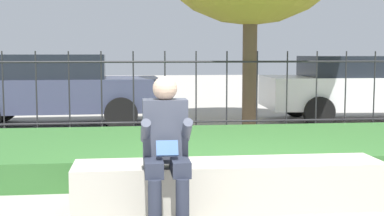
{
  "coord_description": "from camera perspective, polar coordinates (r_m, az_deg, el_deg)",
  "views": [
    {
      "loc": [
        -1.08,
        -4.77,
        1.44
      ],
      "look_at": [
        -0.21,
        2.76,
        0.66
      ],
      "focal_mm": 50.0,
      "sensor_mm": 36.0,
      "label": 1
    }
  ],
  "objects": [
    {
      "name": "car_parked_left",
      "position": [
        10.87,
        -14.37,
        2.07
      ],
      "size": [
        4.01,
        1.98,
        1.41
      ],
      "rotation": [
        0.0,
        0.0,
        0.03
      ],
      "color": "#383D56",
      "rests_on": "ground_plane"
    },
    {
      "name": "person_seated_reader",
      "position": [
        4.52,
        -2.8,
        -3.83
      ],
      "size": [
        0.42,
        0.73,
        1.24
      ],
      "color": "black",
      "rests_on": "ground_plane"
    },
    {
      "name": "grass_berm",
      "position": [
        7.02,
        2.41,
        -4.6
      ],
      "size": [
        9.77,
        2.71,
        0.32
      ],
      "color": "#33662D",
      "rests_on": "ground_plane"
    },
    {
      "name": "ground_plane",
      "position": [
        5.09,
        6.07,
        -10.53
      ],
      "size": [
        60.0,
        60.0,
        0.0
      ],
      "primitive_type": "plane",
      "color": "#A8A399"
    },
    {
      "name": "iron_fence",
      "position": [
        8.89,
        0.44,
        1.57
      ],
      "size": [
        7.77,
        0.03,
        1.47
      ],
      "color": "#232326",
      "rests_on": "ground_plane"
    },
    {
      "name": "car_parked_right",
      "position": [
        11.85,
        18.47,
        2.2
      ],
      "size": [
        4.6,
        2.18,
        1.38
      ],
      "rotation": [
        0.0,
        0.0,
        -0.06
      ],
      "color": "silver",
      "rests_on": "ground_plane"
    },
    {
      "name": "stone_bench",
      "position": [
        5.0,
        3.95,
        -8.49
      ],
      "size": [
        2.84,
        0.57,
        0.44
      ],
      "color": "#B7B2A3",
      "rests_on": "ground_plane"
    }
  ]
}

